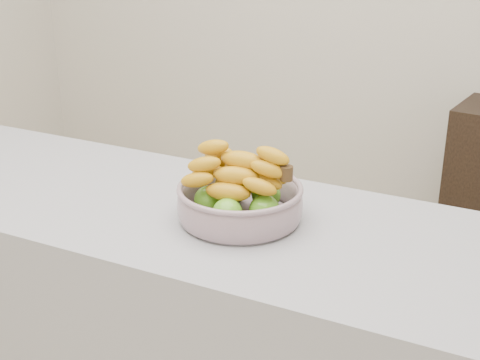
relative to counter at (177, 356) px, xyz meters
name	(u,v)px	position (x,y,z in m)	size (l,w,h in m)	color
counter	(177,356)	(0.00, 0.00, 0.00)	(2.00, 0.60, 0.90)	#9999A0
fruit_bowl	(240,198)	(0.19, 0.00, 0.50)	(0.29, 0.29, 0.17)	#A9BBCB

